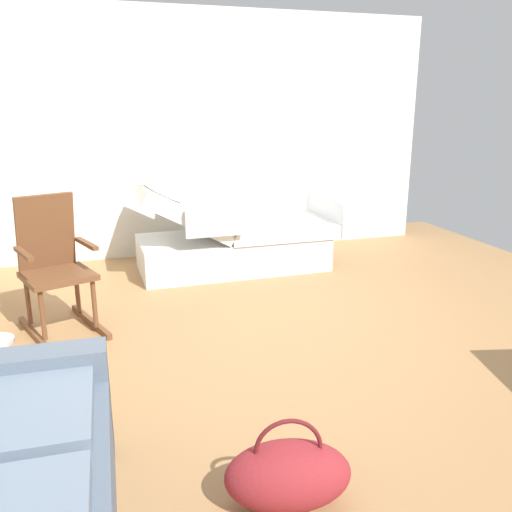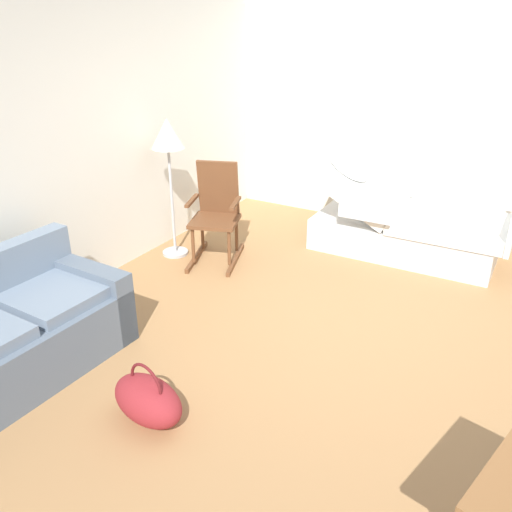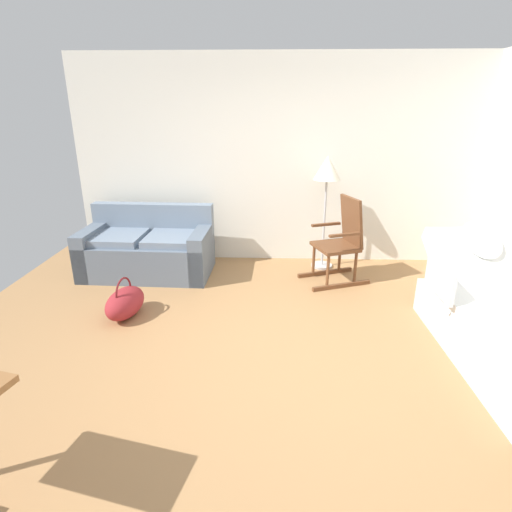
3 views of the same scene
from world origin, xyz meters
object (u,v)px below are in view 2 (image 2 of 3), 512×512
Objects in this scene: rocking_chair at (216,214)px; floor_lamp at (168,143)px; duffel_bag at (148,400)px; couch at (12,336)px; hospital_bed at (405,227)px.

floor_lamp is at bearing 108.76° from rocking_chair.
floor_lamp is 2.44× the size of duffel_bag.
couch reaches higher than duffel_bag.
couch is at bearing 152.35° from hospital_bed.
hospital_bed is 3.56m from duffel_bag.
couch is at bearing 94.09° from duffel_bag.
floor_lamp is (-1.30, 2.17, 0.92)m from hospital_bed.
rocking_chair is (2.43, -0.16, 0.20)m from couch.
duffel_bag is (-2.19, -1.48, -1.07)m from floor_lamp.
rocking_chair is (-1.14, 1.71, 0.20)m from hospital_bed.
hospital_bed is at bearing -11.08° from duffel_bag.
rocking_chair is at bearing -71.24° from floor_lamp.
rocking_chair is 1.73× the size of duffel_bag.
duffel_bag is (0.08, -1.19, -0.15)m from couch.
hospital_bed is 2.69m from floor_lamp.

